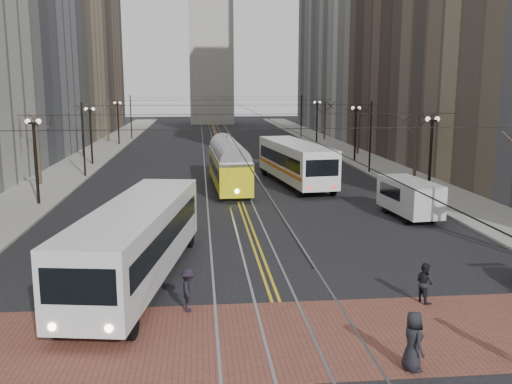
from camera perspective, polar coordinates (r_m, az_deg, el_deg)
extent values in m
plane|color=black|center=(22.78, 1.69, -10.07)|extent=(260.00, 260.00, 0.00)
cube|color=gray|center=(67.73, -16.07, 3.45)|extent=(5.00, 140.00, 0.15)
cube|color=gray|center=(68.94, 9.32, 3.85)|extent=(5.00, 140.00, 0.15)
cube|color=brown|center=(19.13, 3.26, -14.26)|extent=(25.00, 6.00, 0.01)
cube|color=gray|center=(66.68, -3.27, 3.68)|extent=(4.80, 130.00, 0.02)
cube|color=gold|center=(66.68, -3.27, 3.69)|extent=(0.42, 130.00, 0.01)
cube|color=brown|center=(110.17, -18.32, 16.34)|extent=(16.00, 20.00, 40.00)
cube|color=brown|center=(73.39, 17.84, 17.15)|extent=(16.00, 20.00, 34.00)
cube|color=slate|center=(111.44, 9.45, 16.65)|extent=(16.00, 20.00, 40.00)
cylinder|color=black|center=(40.97, -21.13, 2.55)|extent=(0.20, 0.20, 5.60)
cylinder|color=black|center=(60.37, -16.16, 5.22)|extent=(0.20, 0.20, 5.60)
cylinder|color=black|center=(80.06, -13.61, 6.58)|extent=(0.20, 0.20, 5.60)
cylinder|color=black|center=(42.78, 17.03, 3.11)|extent=(0.20, 0.20, 5.60)
cylinder|color=black|center=(61.61, 9.89, 5.58)|extent=(0.20, 0.20, 5.60)
cylinder|color=black|center=(81.00, 6.11, 6.85)|extent=(0.20, 0.20, 5.60)
cylinder|color=#382D23|center=(49.16, -20.95, 3.80)|extent=(0.28, 0.28, 5.60)
cylinder|color=#382D23|center=(66.61, -16.94, 5.65)|extent=(0.28, 0.28, 5.60)
cylinder|color=#382D23|center=(84.30, -14.60, 6.72)|extent=(0.28, 0.28, 5.60)
cylinder|color=#382D23|center=(50.89, 15.67, 4.31)|extent=(0.28, 0.28, 5.60)
cylinder|color=#382D23|center=(67.90, 10.18, 6.03)|extent=(0.28, 0.28, 5.60)
cylinder|color=#382D23|center=(85.32, 6.88, 7.03)|extent=(0.28, 0.28, 5.60)
cylinder|color=black|center=(66.18, -4.63, 8.82)|extent=(0.03, 120.00, 0.03)
cylinder|color=black|center=(66.30, -2.01, 8.85)|extent=(0.03, 120.00, 0.03)
cylinder|color=black|center=(52.34, -16.88, 4.97)|extent=(0.16, 0.16, 6.60)
cylinder|color=black|center=(87.85, -12.40, 7.29)|extent=(0.16, 0.16, 6.60)
cylinder|color=black|center=(53.69, 11.36, 5.35)|extent=(0.16, 0.16, 6.60)
cylinder|color=black|center=(88.66, 4.55, 7.53)|extent=(0.16, 0.16, 6.60)
cube|color=silver|center=(23.97, -11.77, -5.13)|extent=(4.79, 13.34, 3.27)
cube|color=yellow|center=(45.23, -2.75, 2.30)|extent=(2.83, 12.85, 3.01)
cube|color=white|center=(46.81, 3.93, 2.83)|extent=(4.53, 13.45, 3.44)
cube|color=#BEBEBE|center=(36.20, 15.09, -0.70)|extent=(2.53, 5.47, 2.34)
imported|color=#393C40|center=(56.60, 1.24, 3.19)|extent=(2.11, 4.40, 1.45)
imported|color=#B3B7BB|center=(56.78, 2.45, 3.25)|extent=(1.64, 4.65, 1.53)
imported|color=black|center=(17.35, 15.44, -14.18)|extent=(0.67, 0.92, 1.75)
imported|color=black|center=(22.53, 16.51, -8.67)|extent=(0.80, 0.90, 1.52)
imported|color=black|center=(20.93, -6.78, -9.70)|extent=(0.66, 1.06, 1.59)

